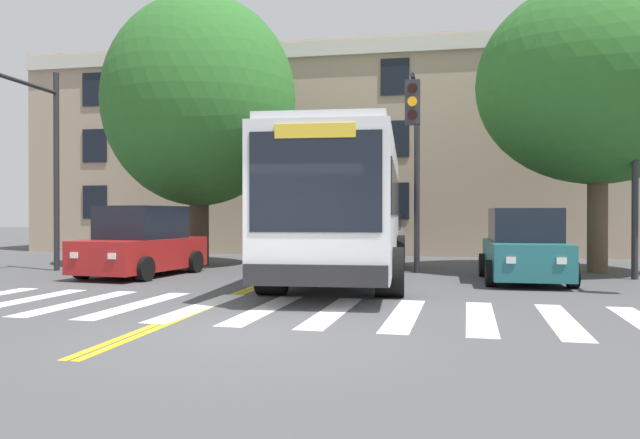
{
  "coord_description": "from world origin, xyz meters",
  "views": [
    {
      "loc": [
        2.53,
        -8.1,
        1.62
      ],
      "look_at": [
        -0.29,
        6.36,
        1.49
      ],
      "focal_mm": 35.0,
      "sensor_mm": 36.0,
      "label": 1
    }
  ],
  "objects_px": {
    "street_tree_curbside_small": "(199,101)",
    "car_grey_behind_bus": "(380,235)",
    "street_tree_curbside_large": "(598,83)",
    "car_red_near_lane": "(142,244)",
    "car_teal_far_lane": "(524,248)",
    "city_bus": "(346,205)",
    "traffic_light_far_corner": "(25,134)",
    "traffic_light_overhead": "(415,141)"
  },
  "relations": [
    {
      "from": "traffic_light_overhead",
      "to": "street_tree_curbside_large",
      "type": "relative_size",
      "value": 0.65
    },
    {
      "from": "car_grey_behind_bus",
      "to": "traffic_light_far_corner",
      "type": "relative_size",
      "value": 0.66
    },
    {
      "from": "car_teal_far_lane",
      "to": "street_tree_curbside_small",
      "type": "height_order",
      "value": "street_tree_curbside_small"
    },
    {
      "from": "car_red_near_lane",
      "to": "street_tree_curbside_large",
      "type": "height_order",
      "value": "street_tree_curbside_large"
    },
    {
      "from": "traffic_light_far_corner",
      "to": "street_tree_curbside_large",
      "type": "bearing_deg",
      "value": 13.66
    },
    {
      "from": "car_grey_behind_bus",
      "to": "street_tree_curbside_large",
      "type": "bearing_deg",
      "value": -40.62
    },
    {
      "from": "car_teal_far_lane",
      "to": "traffic_light_overhead",
      "type": "bearing_deg",
      "value": 168.45
    },
    {
      "from": "street_tree_curbside_large",
      "to": "traffic_light_overhead",
      "type": "bearing_deg",
      "value": -154.55
    },
    {
      "from": "city_bus",
      "to": "street_tree_curbside_large",
      "type": "xyz_separation_m",
      "value": [
        6.58,
        2.85,
        3.4
      ]
    },
    {
      "from": "traffic_light_overhead",
      "to": "street_tree_curbside_large",
      "type": "distance_m",
      "value": 5.69
    },
    {
      "from": "traffic_light_far_corner",
      "to": "street_tree_curbside_large",
      "type": "xyz_separation_m",
      "value": [
        15.04,
        3.65,
        1.51
      ]
    },
    {
      "from": "car_grey_behind_bus",
      "to": "car_red_near_lane",
      "type": "bearing_deg",
      "value": -121.44
    },
    {
      "from": "car_grey_behind_bus",
      "to": "traffic_light_overhead",
      "type": "bearing_deg",
      "value": -78.12
    },
    {
      "from": "street_tree_curbside_small",
      "to": "car_grey_behind_bus",
      "type": "bearing_deg",
      "value": 46.38
    },
    {
      "from": "car_red_near_lane",
      "to": "car_grey_behind_bus",
      "type": "xyz_separation_m",
      "value": [
        5.39,
        8.82,
        -0.02
      ]
    },
    {
      "from": "car_red_near_lane",
      "to": "street_tree_curbside_small",
      "type": "height_order",
      "value": "street_tree_curbside_small"
    },
    {
      "from": "car_red_near_lane",
      "to": "car_grey_behind_bus",
      "type": "height_order",
      "value": "car_red_near_lane"
    },
    {
      "from": "car_red_near_lane",
      "to": "car_teal_far_lane",
      "type": "height_order",
      "value": "car_red_near_lane"
    },
    {
      "from": "car_grey_behind_bus",
      "to": "street_tree_curbside_large",
      "type": "xyz_separation_m",
      "value": [
        6.56,
        -5.63,
        4.42
      ]
    },
    {
      "from": "traffic_light_overhead",
      "to": "street_tree_curbside_small",
      "type": "relative_size",
      "value": 0.62
    },
    {
      "from": "street_tree_curbside_small",
      "to": "car_red_near_lane",
      "type": "bearing_deg",
      "value": -93.77
    },
    {
      "from": "city_bus",
      "to": "traffic_light_overhead",
      "type": "distance_m",
      "value": 2.42
    },
    {
      "from": "car_red_near_lane",
      "to": "car_teal_far_lane",
      "type": "xyz_separation_m",
      "value": [
        9.66,
        0.34,
        -0.03
      ]
    },
    {
      "from": "car_red_near_lane",
      "to": "street_tree_curbside_large",
      "type": "xyz_separation_m",
      "value": [
        11.96,
        3.19,
        4.4
      ]
    },
    {
      "from": "city_bus",
      "to": "car_grey_behind_bus",
      "type": "relative_size",
      "value": 2.93
    },
    {
      "from": "car_teal_far_lane",
      "to": "traffic_light_overhead",
      "type": "height_order",
      "value": "traffic_light_overhead"
    },
    {
      "from": "city_bus",
      "to": "traffic_light_overhead",
      "type": "height_order",
      "value": "traffic_light_overhead"
    },
    {
      "from": "car_red_near_lane",
      "to": "car_grey_behind_bus",
      "type": "distance_m",
      "value": 10.34
    },
    {
      "from": "city_bus",
      "to": "car_teal_far_lane",
      "type": "xyz_separation_m",
      "value": [
        4.29,
        -0.01,
        -1.03
      ]
    },
    {
      "from": "street_tree_curbside_small",
      "to": "traffic_light_overhead",
      "type": "bearing_deg",
      "value": -20.29
    },
    {
      "from": "street_tree_curbside_large",
      "to": "street_tree_curbside_small",
      "type": "relative_size",
      "value": 0.96
    },
    {
      "from": "car_teal_far_lane",
      "to": "traffic_light_far_corner",
      "type": "bearing_deg",
      "value": -176.42
    },
    {
      "from": "car_teal_far_lane",
      "to": "car_grey_behind_bus",
      "type": "height_order",
      "value": "car_grey_behind_bus"
    },
    {
      "from": "traffic_light_overhead",
      "to": "street_tree_curbside_small",
      "type": "distance_m",
      "value": 7.49
    },
    {
      "from": "street_tree_curbside_large",
      "to": "street_tree_curbside_small",
      "type": "height_order",
      "value": "street_tree_curbside_small"
    },
    {
      "from": "car_red_near_lane",
      "to": "traffic_light_far_corner",
      "type": "relative_size",
      "value": 0.72
    },
    {
      "from": "car_grey_behind_bus",
      "to": "street_tree_curbside_small",
      "type": "distance_m",
      "value": 8.66
    },
    {
      "from": "car_teal_far_lane",
      "to": "traffic_light_far_corner",
      "type": "xyz_separation_m",
      "value": [
        -12.74,
        -0.8,
        2.92
      ]
    },
    {
      "from": "car_teal_far_lane",
      "to": "street_tree_curbside_small",
      "type": "bearing_deg",
      "value": 162.04
    },
    {
      "from": "traffic_light_far_corner",
      "to": "street_tree_curbside_small",
      "type": "xyz_separation_m",
      "value": [
        3.3,
        3.86,
        1.44
      ]
    },
    {
      "from": "traffic_light_far_corner",
      "to": "street_tree_curbside_small",
      "type": "distance_m",
      "value": 5.28
    },
    {
      "from": "traffic_light_overhead",
      "to": "city_bus",
      "type": "bearing_deg",
      "value": -162.77
    }
  ]
}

